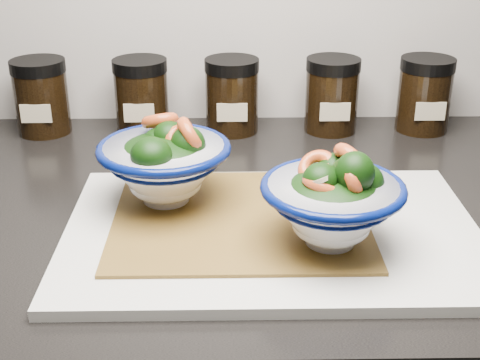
{
  "coord_description": "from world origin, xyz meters",
  "views": [
    {
      "loc": [
        0.09,
        0.72,
        1.26
      ],
      "look_at": [
        0.1,
        1.37,
        0.96
      ],
      "focal_mm": 50.0,
      "sensor_mm": 36.0,
      "label": 1
    }
  ],
  "objects_px": {
    "spice_jar_b": "(141,96)",
    "spice_jar_e": "(425,94)",
    "spice_jar_c": "(232,95)",
    "spice_jar_d": "(332,95)",
    "cutting_board": "(272,232)",
    "bowl_left": "(165,163)",
    "spice_jar_a": "(41,96)",
    "bowl_right": "(334,201)"
  },
  "relations": [
    {
      "from": "spice_jar_b",
      "to": "spice_jar_e",
      "type": "distance_m",
      "value": 0.43
    },
    {
      "from": "spice_jar_c",
      "to": "spice_jar_d",
      "type": "height_order",
      "value": "same"
    },
    {
      "from": "cutting_board",
      "to": "spice_jar_d",
      "type": "distance_m",
      "value": 0.36
    },
    {
      "from": "cutting_board",
      "to": "bowl_left",
      "type": "distance_m",
      "value": 0.15
    },
    {
      "from": "bowl_left",
      "to": "spice_jar_a",
      "type": "xyz_separation_m",
      "value": [
        -0.21,
        0.27,
        -0.01
      ]
    },
    {
      "from": "bowl_left",
      "to": "spice_jar_e",
      "type": "height_order",
      "value": "bowl_left"
    },
    {
      "from": "bowl_left",
      "to": "spice_jar_e",
      "type": "distance_m",
      "value": 0.46
    },
    {
      "from": "spice_jar_e",
      "to": "spice_jar_c",
      "type": "bearing_deg",
      "value": 180.0
    },
    {
      "from": "spice_jar_e",
      "to": "bowl_right",
      "type": "bearing_deg",
      "value": -117.36
    },
    {
      "from": "bowl_left",
      "to": "spice_jar_d",
      "type": "relative_size",
      "value": 1.36
    },
    {
      "from": "bowl_right",
      "to": "spice_jar_c",
      "type": "relative_size",
      "value": 1.3
    },
    {
      "from": "spice_jar_d",
      "to": "spice_jar_e",
      "type": "distance_m",
      "value": 0.14
    },
    {
      "from": "bowl_left",
      "to": "spice_jar_d",
      "type": "xyz_separation_m",
      "value": [
        0.23,
        0.27,
        -0.01
      ]
    },
    {
      "from": "spice_jar_d",
      "to": "spice_jar_a",
      "type": "bearing_deg",
      "value": 180.0
    },
    {
      "from": "spice_jar_c",
      "to": "spice_jar_e",
      "type": "relative_size",
      "value": 1.0
    },
    {
      "from": "bowl_left",
      "to": "spice_jar_a",
      "type": "bearing_deg",
      "value": 127.5
    },
    {
      "from": "cutting_board",
      "to": "spice_jar_d",
      "type": "xyz_separation_m",
      "value": [
        0.11,
        0.34,
        0.05
      ]
    },
    {
      "from": "spice_jar_a",
      "to": "spice_jar_d",
      "type": "relative_size",
      "value": 1.0
    },
    {
      "from": "spice_jar_c",
      "to": "spice_jar_d",
      "type": "xyz_separation_m",
      "value": [
        0.15,
        0.0,
        0.0
      ]
    },
    {
      "from": "cutting_board",
      "to": "spice_jar_a",
      "type": "relative_size",
      "value": 3.98
    },
    {
      "from": "bowl_left",
      "to": "spice_jar_c",
      "type": "height_order",
      "value": "bowl_left"
    },
    {
      "from": "bowl_left",
      "to": "bowl_right",
      "type": "xyz_separation_m",
      "value": [
        0.18,
        -0.1,
        -0.0
      ]
    },
    {
      "from": "bowl_right",
      "to": "spice_jar_b",
      "type": "height_order",
      "value": "bowl_right"
    },
    {
      "from": "spice_jar_e",
      "to": "cutting_board",
      "type": "bearing_deg",
      "value": -126.97
    },
    {
      "from": "bowl_right",
      "to": "spice_jar_d",
      "type": "bearing_deg",
      "value": 82.14
    },
    {
      "from": "cutting_board",
      "to": "spice_jar_a",
      "type": "bearing_deg",
      "value": 134.45
    },
    {
      "from": "spice_jar_d",
      "to": "spice_jar_c",
      "type": "bearing_deg",
      "value": 180.0
    },
    {
      "from": "spice_jar_d",
      "to": "spice_jar_e",
      "type": "xyz_separation_m",
      "value": [
        0.14,
        0.0,
        0.0
      ]
    },
    {
      "from": "bowl_left",
      "to": "cutting_board",
      "type": "bearing_deg",
      "value": -27.4
    },
    {
      "from": "bowl_left",
      "to": "spice_jar_b",
      "type": "bearing_deg",
      "value": 102.18
    },
    {
      "from": "bowl_right",
      "to": "spice_jar_e",
      "type": "xyz_separation_m",
      "value": [
        0.19,
        0.37,
        -0.01
      ]
    },
    {
      "from": "spice_jar_a",
      "to": "bowl_right",
      "type": "bearing_deg",
      "value": -43.91
    },
    {
      "from": "spice_jar_a",
      "to": "bowl_left",
      "type": "bearing_deg",
      "value": -52.5
    },
    {
      "from": "bowl_right",
      "to": "spice_jar_a",
      "type": "distance_m",
      "value": 0.54
    },
    {
      "from": "bowl_right",
      "to": "spice_jar_a",
      "type": "xyz_separation_m",
      "value": [
        -0.39,
        0.37,
        -0.01
      ]
    },
    {
      "from": "spice_jar_d",
      "to": "bowl_right",
      "type": "bearing_deg",
      "value": -97.86
    },
    {
      "from": "spice_jar_c",
      "to": "spice_jar_e",
      "type": "height_order",
      "value": "same"
    },
    {
      "from": "bowl_left",
      "to": "spice_jar_c",
      "type": "relative_size",
      "value": 1.36
    },
    {
      "from": "cutting_board",
      "to": "bowl_left",
      "type": "xyz_separation_m",
      "value": [
        -0.12,
        0.06,
        0.06
      ]
    },
    {
      "from": "cutting_board",
      "to": "spice_jar_b",
      "type": "relative_size",
      "value": 3.98
    },
    {
      "from": "bowl_right",
      "to": "spice_jar_c",
      "type": "xyz_separation_m",
      "value": [
        -0.1,
        0.37,
        -0.01
      ]
    },
    {
      "from": "cutting_board",
      "to": "spice_jar_e",
      "type": "relative_size",
      "value": 3.98
    }
  ]
}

